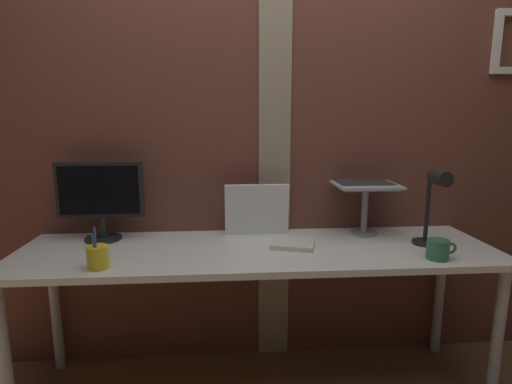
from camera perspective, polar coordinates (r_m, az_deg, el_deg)
The scene contains 10 objects.
brick_wall_back at distance 2.20m, azimuth 1.61°, elevation 7.43°, with size 3.72×0.16×2.45m.
desk at distance 1.95m, azimuth 0.22°, elevation -9.78°, with size 2.24×0.62×0.73m.
monitor at distance 2.14m, azimuth -21.10°, elevation -0.33°, with size 0.42×0.18×0.39m.
laptop_stand at distance 2.18m, azimuth 15.11°, elevation -1.38°, with size 0.28×0.22×0.26m.
laptop at distance 2.21m, azimuth 14.75°, elevation 2.43°, with size 0.32×0.29×0.21m.
whiteboard_panel at distance 2.09m, azimuth 0.12°, elevation -2.52°, with size 0.33×0.02×0.27m, color white.
desk_lamp at distance 2.05m, azimuth 23.79°, elevation -0.96°, with size 0.12×0.20×0.37m.
pen_cup at distance 1.79m, azimuth -21.42°, elevation -8.50°, with size 0.09×0.09×0.18m.
coffee_mug at distance 1.94m, azimuth 24.31°, elevation -7.38°, with size 0.13×0.09×0.09m.
paper_clutter_stack at distance 1.94m, azimuth 5.17°, elevation -7.42°, with size 0.20×0.14×0.02m, color silver.
Camera 1 is at (-0.22, -1.80, 1.35)m, focal length 28.38 mm.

